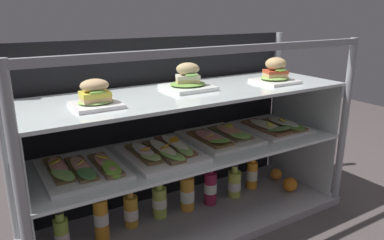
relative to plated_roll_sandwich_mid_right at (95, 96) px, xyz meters
The scene contains 24 objects.
ground_plane 0.85m from the plated_roll_sandwich_mid_right, ahead, with size 6.00×6.00×0.02m, color #494040.
case_base_deck 0.83m from the plated_roll_sandwich_mid_right, ahead, with size 1.56×0.54×0.04m, color #A5A2A8.
case_frame 0.54m from the plated_roll_sandwich_mid_right, 24.01° to the left, with size 1.56×0.54×0.89m.
riser_lower_tier 0.68m from the plated_roll_sandwich_mid_right, ahead, with size 1.49×0.46×0.34m.
shelf_lower_glass 0.56m from the plated_roll_sandwich_mid_right, ahead, with size 1.50×0.48×0.01m, color silver.
riser_upper_tier 0.49m from the plated_roll_sandwich_mid_right, ahead, with size 1.49×0.46×0.26m.
shelf_upper_glass 0.46m from the plated_roll_sandwich_mid_right, ahead, with size 1.50×0.48×0.01m, color silver.
plated_roll_sandwich_mid_right is the anchor object (origin of this frame).
plated_roll_sandwich_far_right 0.47m from the plated_roll_sandwich_mid_right, 11.51° to the left, with size 0.20×0.20×0.12m.
plated_roll_sandwich_left_of_center 0.91m from the plated_roll_sandwich_mid_right, ahead, with size 0.19×0.19×0.13m.
open_sandwich_tray_near_right_corner 0.30m from the plated_roll_sandwich_mid_right, 138.71° to the left, with size 0.31×0.37×0.06m.
open_sandwich_tray_mid_right 0.41m from the plated_roll_sandwich_mid_right, ahead, with size 0.31×0.37×0.07m.
open_sandwich_tray_mid_left 0.71m from the plated_roll_sandwich_mid_right, ahead, with size 0.31×0.37×0.06m.
open_sandwich_tray_right_of_center 1.03m from the plated_roll_sandwich_mid_right, ahead, with size 0.31×0.37×0.06m.
juice_bottle_front_left_end 0.62m from the plated_roll_sandwich_mid_right, 144.44° to the left, with size 0.06×0.06×0.19m.
juice_bottle_back_center 0.57m from the plated_roll_sandwich_mid_right, 82.00° to the left, with size 0.06×0.06×0.24m.
juice_bottle_front_middle 0.63m from the plated_roll_sandwich_mid_right, 38.05° to the left, with size 0.07×0.07×0.19m.
juice_bottle_tucked_behind 0.68m from the plated_roll_sandwich_mid_right, 22.72° to the left, with size 0.07×0.07×0.20m.
juice_bottle_back_right 0.75m from the plated_roll_sandwich_mid_right, 14.22° to the left, with size 0.07×0.07×0.23m.
juice_bottle_front_fourth 0.83m from the plated_roll_sandwich_mid_right, 10.14° to the left, with size 0.07×0.07×0.23m.
juice_bottle_near_post 0.97m from the plated_roll_sandwich_mid_right, ahead, with size 0.07×0.07×0.19m.
juice_bottle_front_right_end 1.08m from the plated_roll_sandwich_mid_right, ahead, with size 0.06×0.06×0.22m.
orange_fruit_beside_bottles 1.27m from the plated_roll_sandwich_mid_right, ahead, with size 0.07×0.07×0.07m, color orange.
orange_fruit_near_left_post 1.23m from the plated_roll_sandwich_mid_right, ahead, with size 0.08×0.08×0.08m, color orange.
Camera 1 is at (-0.84, -1.37, 1.01)m, focal length 34.24 mm.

